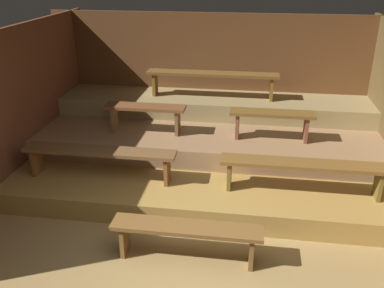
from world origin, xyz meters
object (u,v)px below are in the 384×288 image
(bench_floor_center, at_px, (187,232))
(bench_lower_left, at_px, (99,154))
(bench_middle_left, at_px, (145,112))
(bench_upper_center, at_px, (212,77))
(bench_lower_right, at_px, (303,168))
(bench_middle_right, at_px, (272,118))

(bench_floor_center, bearing_deg, bench_lower_left, 140.08)
(bench_middle_left, height_order, bench_upper_center, bench_upper_center)
(bench_floor_center, distance_m, bench_lower_left, 1.85)
(bench_floor_center, xyz_separation_m, bench_lower_left, (-1.40, 1.17, 0.31))
(bench_lower_left, height_order, bench_upper_center, bench_upper_center)
(bench_middle_left, bearing_deg, bench_floor_center, -65.60)
(bench_lower_right, distance_m, bench_upper_center, 2.59)
(bench_lower_right, bearing_deg, bench_upper_center, 123.94)
(bench_floor_center, relative_size, bench_lower_left, 0.79)
(bench_middle_right, bearing_deg, bench_floor_center, -112.98)
(bench_lower_left, distance_m, bench_upper_center, 2.55)
(bench_lower_right, relative_size, bench_upper_center, 0.94)
(bench_lower_right, xyz_separation_m, bench_middle_right, (-0.39, 1.05, 0.28))
(bench_middle_left, bearing_deg, bench_upper_center, 47.83)
(bench_floor_center, relative_size, bench_upper_center, 0.74)
(bench_lower_left, distance_m, bench_middle_right, 2.58)
(bench_middle_left, bearing_deg, bench_lower_right, -24.14)
(bench_floor_center, height_order, bench_upper_center, bench_upper_center)
(bench_middle_left, height_order, bench_middle_right, same)
(bench_middle_right, distance_m, bench_upper_center, 1.48)
(bench_middle_right, relative_size, bench_upper_center, 0.55)
(bench_lower_right, bearing_deg, bench_middle_right, 110.50)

